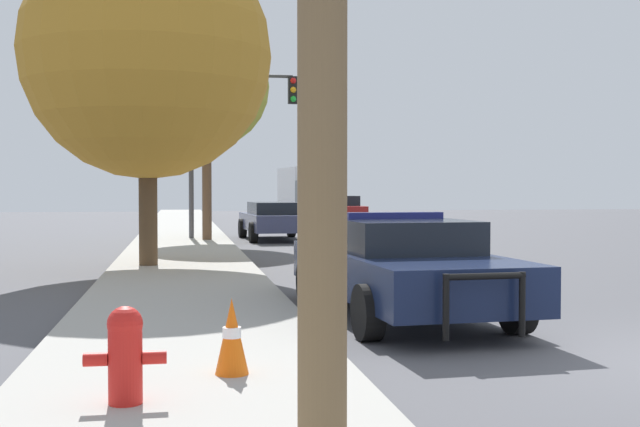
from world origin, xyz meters
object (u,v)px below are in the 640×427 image
Objects in this scene: police_car at (399,264)px; traffic_cone at (232,336)px; car_background_midblock at (274,219)px; car_background_oncoming at (341,211)px; tree_sidewalk_near at (147,55)px; tree_sidewalk_mid at (206,86)px; traffic_light at (233,121)px; box_truck at (308,191)px; fire_hydrant at (125,352)px.

police_car is 4.38m from traffic_cone.
car_background_midblock is 20.22m from traffic_cone.
car_background_oncoming is 0.63× the size of tree_sidewalk_near.
traffic_light is at bearing 47.07° from tree_sidewalk_mid.
police_car is 1.18× the size of car_background_oncoming.
tree_sidewalk_mid reaches higher than police_car.
car_background_midblock is (0.19, 16.45, -0.02)m from police_car.
box_truck is at bearing 73.08° from tree_sidewalk_mid.
car_background_midblock is at bearing 66.07° from car_background_oncoming.
tree_sidewalk_mid is 8.45m from tree_sidewalk_near.
car_background_midblock is 11.20m from tree_sidewalk_near.
car_background_oncoming reaches higher than fire_hydrant.
traffic_light is 19.83m from traffic_cone.
police_car is at bearing -93.39° from car_background_midblock.
fire_hydrant is 0.16× the size of car_background_midblock.
car_background_oncoming is at bearing 83.83° from box_truck.
tree_sidewalk_near reaches higher than tree_sidewalk_mid.
police_car is at bearing 79.22° from box_truck.
tree_sidewalk_near reaches higher than car_background_oncoming.
tree_sidewalk_near is (-8.26, -30.55, 2.91)m from box_truck.
traffic_light is 3.60m from car_background_midblock.
tree_sidewalk_near reaches higher than traffic_light.
police_car is 24.68m from car_background_oncoming.
car_background_midblock is (1.40, 0.57, -3.27)m from traffic_light.
car_background_midblock is 0.65× the size of tree_sidewalk_near.
traffic_light is at bearing 70.94° from box_truck.
car_background_oncoming reaches higher than car_background_midblock.
police_car is 0.77× the size of tree_sidewalk_mid.
traffic_cone is at bearing 79.13° from car_background_oncoming.
fire_hydrant is 0.17× the size of car_background_oncoming.
fire_hydrant is at bearing -135.89° from traffic_cone.
traffic_cone is at bearing 44.11° from fire_hydrant.
car_background_midblock is (3.53, 20.86, 0.18)m from fire_hydrant.
tree_sidewalk_mid reaches higher than car_background_oncoming.
box_truck is at bearing 74.87° from tree_sidewalk_near.
car_background_midblock is at bearing 74.19° from box_truck.
tree_sidewalk_near is (-0.25, 11.04, 4.01)m from fire_hydrant.
tree_sidewalk_mid is at bearing 79.81° from tree_sidewalk_near.
traffic_light is 0.70× the size of box_truck.
box_truck is (5.88, 21.30, -2.35)m from traffic_light.
traffic_light is 9.57m from tree_sidewalk_near.
tree_sidewalk_mid is (-6.77, -22.25, 3.34)m from box_truck.
traffic_light is at bearing 86.24° from traffic_cone.
car_background_oncoming is (5.31, 8.46, -3.20)m from traffic_light.
fire_hydrant is 19.89m from tree_sidewalk_mid.
traffic_light is at bearing 60.28° from car_background_oncoming.
fire_hydrant is 1.11× the size of traffic_cone.
tree_sidewalk_near is at bearing -113.76° from car_background_midblock.
police_car reaches higher than fire_hydrant.
police_car is 0.96× the size of traffic_light.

